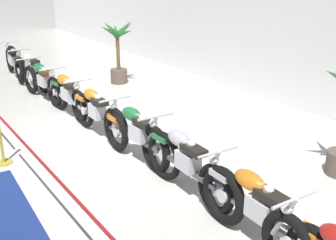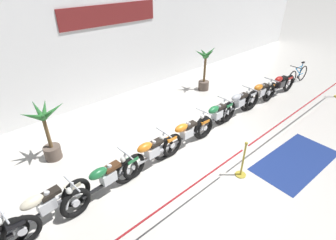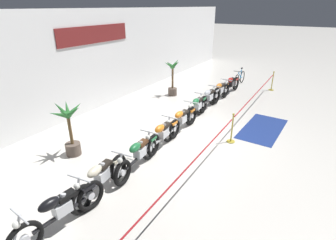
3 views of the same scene
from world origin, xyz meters
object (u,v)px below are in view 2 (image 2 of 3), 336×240
Objects in this scene: motorcycle_cream_1 at (44,208)px; stanchion_far_left at (203,182)px; motorcycle_orange_4 at (185,135)px; floor_banner at (296,161)px; stanchion_mid_left at (242,164)px; motorcycle_green_2 at (106,180)px; potted_palm_left_of_row at (47,132)px; potted_palm_right_of_row at (205,71)px; motorcycle_silver_6 at (238,104)px; bicycle at (298,75)px; motorcycle_orange_7 at (260,94)px; motorcycle_green_5 at (216,117)px; motorcycle_red_8 at (279,86)px; motorcycle_orange_3 at (150,154)px.

stanchion_far_left is (2.69, -1.88, 0.31)m from motorcycle_cream_1.
motorcycle_orange_4 reaches higher than floor_banner.
stanchion_mid_left is at bearing -82.73° from motorcycle_orange_4.
motorcycle_orange_4 is at bearing 1.73° from motorcycle_green_2.
potted_palm_left_of_row reaches higher than motorcycle_cream_1.
motorcycle_silver_6 is at bearing -110.95° from potted_palm_right_of_row.
motorcycle_orange_4 is 1.38× the size of bicycle.
motorcycle_green_5 is at bearing -179.75° from motorcycle_orange_7.
motorcycle_red_8 is at bearing 18.64° from stanchion_mid_left.
motorcycle_orange_4 is at bearing -178.16° from motorcycle_green_5.
stanchion_mid_left is (1.56, -1.80, -0.11)m from motorcycle_orange_3.
motorcycle_orange_4 is at bearing 129.24° from floor_banner.
potted_palm_left_of_row reaches higher than stanchion_far_left.
motorcycle_green_2 is 4.14m from motorcycle_green_5.
motorcycle_red_8 is at bearing -2.93° from motorcycle_silver_6.
motorcycle_orange_3 reaches higher than motorcycle_orange_4.
motorcycle_green_2 is at bearing -179.34° from bicycle.
motorcycle_silver_6 is 0.90× the size of floor_banner.
motorcycle_green_5 is at bearing 1.84° from motorcycle_orange_4.
motorcycle_silver_6 is (5.41, 0.15, 0.01)m from motorcycle_green_2.
motorcycle_orange_4 is at bearing 179.26° from motorcycle_red_8.
motorcycle_orange_3 is 1.01× the size of motorcycle_red_8.
motorcycle_green_5 is at bearing 179.87° from bicycle.
stanchion_far_left is at bearing -34.91° from motorcycle_cream_1.
motorcycle_silver_6 is at bearing 74.35° from floor_banner.
motorcycle_red_8 is 3.10m from potted_palm_right_of_row.
motorcycle_red_8 is 1.93m from bicycle.
motorcycle_green_2 is 0.98× the size of motorcycle_orange_4.
motorcycle_silver_6 is at bearing 177.07° from motorcycle_red_8.
potted_palm_left_of_row is at bearing 100.29° from motorcycle_green_2.
motorcycle_red_8 is (6.74, -0.05, -0.00)m from motorcycle_orange_3.
motorcycle_green_5 is 5.88m from bicycle.
stanchion_far_left is at bearing -126.31° from motorcycle_orange_4.
stanchion_far_left reaches higher than motorcycle_green_2.
floor_banner is at bearing -43.52° from potted_palm_left_of_row.
motorcycle_silver_6 reaches higher than floor_banner.
motorcycle_red_8 is at bearing -5.72° from motorcycle_orange_7.
motorcycle_green_2 is 2.21× the size of stanchion_mid_left.
stanchion_mid_left reaches higher than motorcycle_red_8.
potted_palm_right_of_row is at bearing 26.39° from motorcycle_orange_3.
potted_palm_right_of_row reaches higher than motorcycle_red_8.
stanchion_far_left is (-4.98, -4.26, -0.08)m from potted_palm_right_of_row.
motorcycle_red_8 is (1.28, -0.13, 0.01)m from motorcycle_orange_7.
motorcycle_red_8 is 0.16× the size of stanchion_far_left.
motorcycle_orange_3 is at bearing 89.59° from stanchion_far_left.
motorcycle_green_2 is 3.39m from stanchion_mid_left.
stanchion_mid_left is at bearing -123.52° from motorcycle_green_5.
motorcycle_green_2 is at bearing -158.23° from potted_palm_right_of_row.
motorcycle_green_5 is 0.90× the size of motorcycle_silver_6.
stanchion_far_left is 13.27× the size of stanchion_mid_left.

